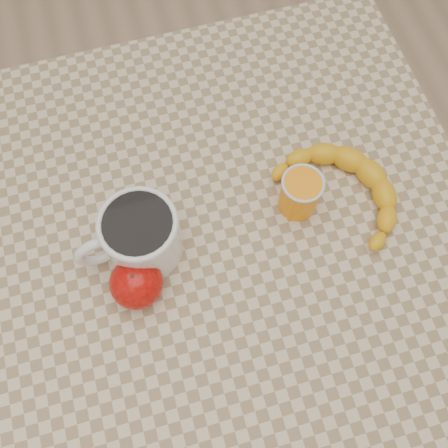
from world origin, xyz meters
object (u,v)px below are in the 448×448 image
object	(u,v)px
orange_juice_glass	(300,193)
table	(224,248)
apple	(136,283)
banana	(345,190)
coffee_mug	(139,235)

from	to	relation	value
orange_juice_glass	table	bearing A→B (deg)	-175.75
apple	banana	xyz separation A→B (m)	(0.34, 0.06, -0.02)
apple	banana	bearing A→B (deg)	10.26
coffee_mug	banana	xyz separation A→B (m)	(0.32, -0.00, -0.03)
table	banana	bearing A→B (deg)	1.04
table	apple	size ratio (longest dim) A/B	9.48
table	banana	distance (m)	0.22
table	banana	xyz separation A→B (m)	(0.19, 0.00, 0.11)
coffee_mug	orange_juice_glass	distance (m)	0.24
table	apple	distance (m)	0.20
table	orange_juice_glass	world-z (taller)	orange_juice_glass
coffee_mug	apple	distance (m)	0.07
banana	orange_juice_glass	bearing A→B (deg)	151.64
orange_juice_glass	banana	bearing A→B (deg)	-4.22
table	orange_juice_glass	xyz separation A→B (m)	(0.12, 0.01, 0.12)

